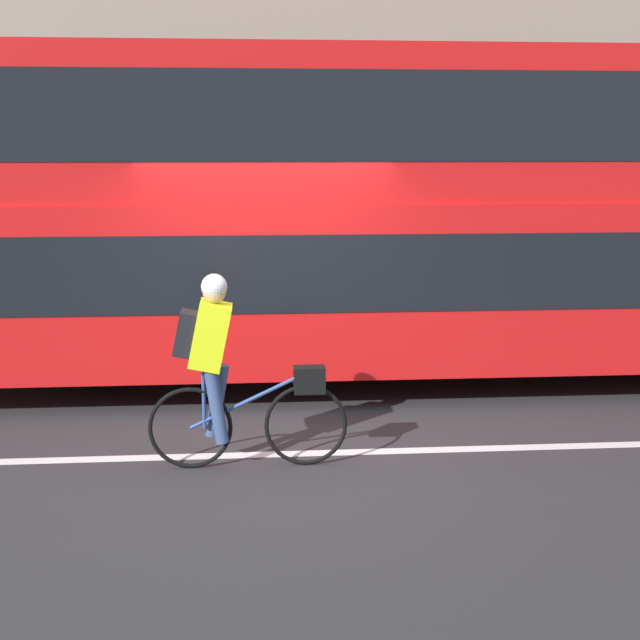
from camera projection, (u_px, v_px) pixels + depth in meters
ground_plane at (270, 451)px, 7.85m from camera, size 80.00×80.00×0.00m
road_center_line at (270, 454)px, 7.76m from camera, size 50.00×0.14×0.01m
sidewalk_curb at (260, 321)px, 13.38m from camera, size 60.00×2.39×0.14m
bus at (424, 202)px, 9.98m from camera, size 11.42×2.59×3.63m
cyclist_on_bike at (226, 365)px, 7.30m from camera, size 1.66×0.32×1.64m
trash_bin at (75, 287)px, 12.95m from camera, size 0.57×0.57×0.99m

